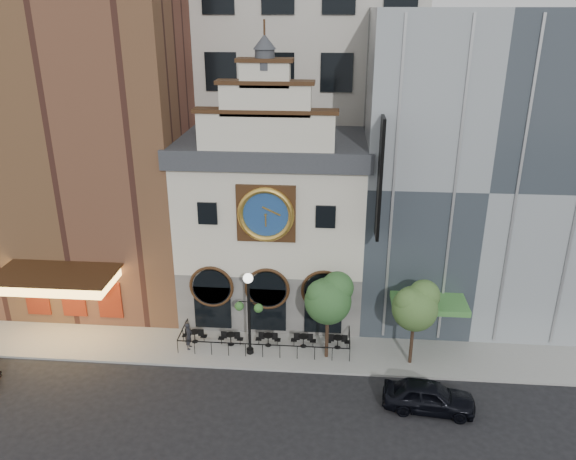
# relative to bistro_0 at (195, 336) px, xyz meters

# --- Properties ---
(ground) EXTENTS (120.00, 120.00, 0.00)m
(ground) POSITION_rel_bistro_0_xyz_m (4.55, -2.52, -0.61)
(ground) COLOR black
(ground) RESTS_ON ground
(sidewalk) EXTENTS (44.00, 5.00, 0.15)m
(sidewalk) POSITION_rel_bistro_0_xyz_m (4.55, -0.02, -0.54)
(sidewalk) COLOR gray
(sidewalk) RESTS_ON ground
(clock_building) EXTENTS (12.60, 8.78, 18.65)m
(clock_building) POSITION_rel_bistro_0_xyz_m (4.55, 5.30, 6.07)
(clock_building) COLOR #605E5B
(clock_building) RESTS_ON ground
(theater_building) EXTENTS (14.00, 15.60, 25.00)m
(theater_building) POSITION_rel_bistro_0_xyz_m (-8.45, 7.43, 11.99)
(theater_building) COLOR brown
(theater_building) RESTS_ON ground
(retail_building) EXTENTS (14.00, 14.40, 20.00)m
(retail_building) POSITION_rel_bistro_0_xyz_m (17.54, 7.46, 9.53)
(retail_building) COLOR gray
(retail_building) RESTS_ON ground
(office_tower) EXTENTS (20.00, 16.00, 40.00)m
(office_tower) POSITION_rel_bistro_0_xyz_m (4.55, 17.48, 19.39)
(office_tower) COLOR #BCB8A9
(office_tower) RESTS_ON ground
(cafe_railing) EXTENTS (10.60, 2.60, 0.90)m
(cafe_railing) POSITION_rel_bistro_0_xyz_m (4.55, -0.02, -0.01)
(cafe_railing) COLOR black
(cafe_railing) RESTS_ON sidewalk
(bistro_0) EXTENTS (1.58, 0.68, 0.90)m
(bistro_0) POSITION_rel_bistro_0_xyz_m (0.00, 0.00, 0.00)
(bistro_0) COLOR black
(bistro_0) RESTS_ON sidewalk
(bistro_1) EXTENTS (1.58, 0.68, 0.90)m
(bistro_1) POSITION_rel_bistro_0_xyz_m (2.36, -0.13, 0.00)
(bistro_1) COLOR black
(bistro_1) RESTS_ON sidewalk
(bistro_2) EXTENTS (1.58, 0.68, 0.90)m
(bistro_2) POSITION_rel_bistro_0_xyz_m (4.74, -0.03, 0.00)
(bistro_2) COLOR black
(bistro_2) RESTS_ON sidewalk
(bistro_3) EXTENTS (1.58, 0.68, 0.90)m
(bistro_3) POSITION_rel_bistro_0_xyz_m (6.97, 0.05, 0.00)
(bistro_3) COLOR black
(bistro_3) RESTS_ON sidewalk
(bistro_4) EXTENTS (1.58, 0.68, 0.90)m
(bistro_4) POSITION_rel_bistro_0_xyz_m (9.13, 0.08, 0.00)
(bistro_4) COLOR black
(bistro_4) RESTS_ON sidewalk
(car_right) EXTENTS (5.05, 2.46, 1.66)m
(car_right) POSITION_rel_bistro_0_xyz_m (13.97, -5.15, 0.22)
(car_right) COLOR black
(car_right) RESTS_ON ground
(pedestrian) EXTENTS (0.43, 0.66, 1.80)m
(pedestrian) POSITION_rel_bistro_0_xyz_m (-0.18, -0.72, 0.44)
(pedestrian) COLOR black
(pedestrian) RESTS_ON sidewalk
(lamppost) EXTENTS (1.74, 0.69, 5.47)m
(lamppost) POSITION_rel_bistro_0_xyz_m (3.71, -0.92, 2.92)
(lamppost) COLOR black
(lamppost) RESTS_ON sidewalk
(tree_left) EXTENTS (2.89, 2.79, 5.57)m
(tree_left) POSITION_rel_bistro_0_xyz_m (8.49, -0.88, 3.62)
(tree_left) COLOR #382619
(tree_left) RESTS_ON sidewalk
(tree_right) EXTENTS (2.78, 2.67, 5.35)m
(tree_right) POSITION_rel_bistro_0_xyz_m (13.54, -1.07, 3.46)
(tree_right) COLOR #382619
(tree_right) RESTS_ON sidewalk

